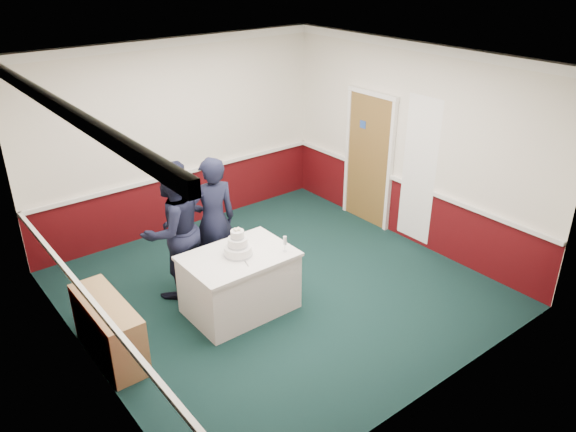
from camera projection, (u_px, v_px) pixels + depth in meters
ground at (278, 289)px, 7.56m from camera, size 5.00×5.00×0.00m
room_shell at (253, 137)px, 7.18m from camera, size 5.00×5.00×3.00m
sideboard at (109, 329)px, 6.20m from camera, size 0.41×1.20×0.70m
cake_table at (239, 282)px, 6.97m from camera, size 1.32×0.92×0.79m
wedding_cake at (238, 247)px, 6.75m from camera, size 0.35×0.35×0.36m
cake_knife at (245, 262)px, 6.64m from camera, size 0.07×0.22×0.00m
champagne_flute at (285, 241)px, 6.82m from camera, size 0.05×0.05×0.21m
person_man at (173, 230)px, 7.11m from camera, size 1.00×0.84×1.84m
person_woman at (213, 221)px, 7.41m from camera, size 0.71×0.53×1.78m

